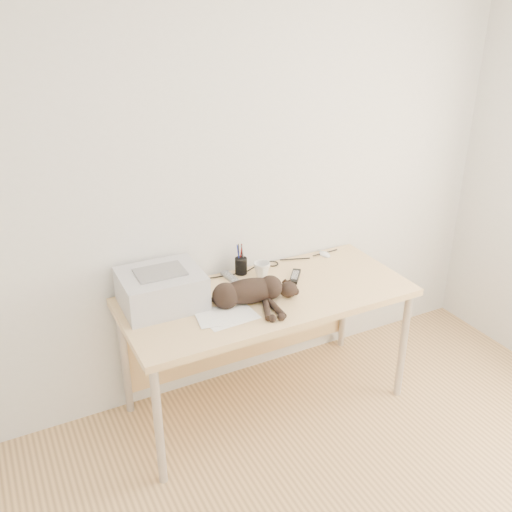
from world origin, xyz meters
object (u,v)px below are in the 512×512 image
printer (161,289)px  mug (262,270)px  desk (260,308)px  cat (247,293)px  mouse (325,253)px  pen_cup (241,266)px

printer → mug: 0.62m
desk → cat: size_ratio=2.57×
desk → mouse: mouse is taller
mug → cat: bearing=-132.1°
mouse → cat: bearing=-157.9°
printer → mug: bearing=4.4°
desk → mouse: bearing=19.2°
desk → mug: (0.07, 0.11, 0.18)m
desk → mug: size_ratio=16.66×
mug → pen_cup: pen_cup is taller
printer → mug: (0.62, 0.05, -0.05)m
mug → pen_cup: 0.13m
mug → mouse: size_ratio=1.00×
mug → mouse: bearing=9.6°
cat → pen_cup: pen_cup is taller
desk → pen_cup: (-0.02, 0.20, 0.18)m
printer → pen_cup: 0.55m
desk → mug: bearing=58.1°
pen_cup → mug: bearing=-46.1°
printer → mouse: bearing=6.7°
printer → mug: printer is taller
printer → cat: 0.45m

